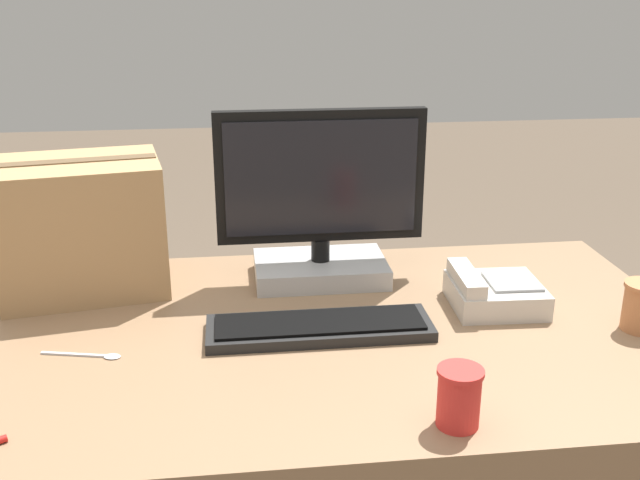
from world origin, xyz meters
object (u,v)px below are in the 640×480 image
object	(u,v)px
desk_phone	(493,293)
paper_cup_left	(459,397)
monitor	(320,213)
keyboard	(320,327)
cardboard_box	(82,226)
spoon	(93,355)

from	to	relation	value
desk_phone	paper_cup_left	bearing A→B (deg)	-113.56
monitor	paper_cup_left	world-z (taller)	monitor
keyboard	desk_phone	bearing A→B (deg)	11.99
paper_cup_left	cardboard_box	bearing A→B (deg)	136.74
paper_cup_left	spoon	size ratio (longest dim) A/B	0.65
monitor	paper_cup_left	bearing A→B (deg)	-77.13
spoon	cardboard_box	bearing A→B (deg)	113.76
monitor	keyboard	size ratio (longest dim) A/B	1.05
keyboard	cardboard_box	size ratio (longest dim) A/B	1.16
monitor	keyboard	xyz separation A→B (m)	(-0.04, -0.29, -0.15)
spoon	monitor	bearing A→B (deg)	47.68
spoon	keyboard	bearing A→B (deg)	18.84
cardboard_box	paper_cup_left	bearing A→B (deg)	-43.26
monitor	spoon	xyz separation A→B (m)	(-0.48, -0.33, -0.16)
keyboard	spoon	world-z (taller)	keyboard
keyboard	desk_phone	xyz separation A→B (m)	(0.39, 0.08, 0.02)
spoon	cardboard_box	distance (m)	0.38
desk_phone	paper_cup_left	distance (m)	0.48
paper_cup_left	monitor	bearing A→B (deg)	102.87
desk_phone	cardboard_box	world-z (taller)	cardboard_box
keyboard	desk_phone	world-z (taller)	desk_phone
spoon	cardboard_box	size ratio (longest dim) A/B	0.40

